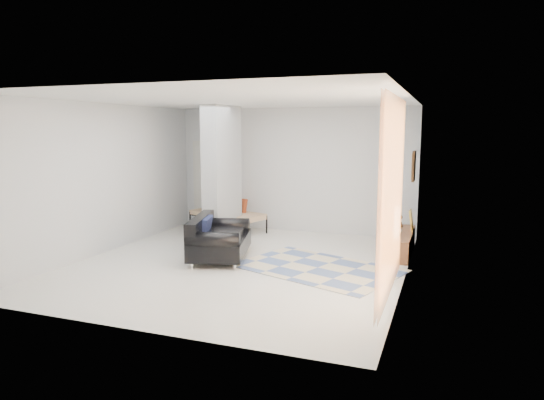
% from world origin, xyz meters
% --- Properties ---
extents(floor, '(6.00, 6.00, 0.00)m').
position_xyz_m(floor, '(0.00, 0.00, 0.00)').
color(floor, silver).
rests_on(floor, ground).
extents(ceiling, '(6.00, 6.00, 0.00)m').
position_xyz_m(ceiling, '(0.00, 0.00, 2.80)').
color(ceiling, white).
rests_on(ceiling, wall_back).
extents(wall_back, '(6.00, 0.00, 6.00)m').
position_xyz_m(wall_back, '(0.00, 3.00, 1.40)').
color(wall_back, silver).
rests_on(wall_back, ground).
extents(wall_front, '(6.00, 0.00, 6.00)m').
position_xyz_m(wall_front, '(0.00, -3.00, 1.40)').
color(wall_front, silver).
rests_on(wall_front, ground).
extents(wall_left, '(0.00, 6.00, 6.00)m').
position_xyz_m(wall_left, '(-2.75, 0.00, 1.40)').
color(wall_left, silver).
rests_on(wall_left, ground).
extents(wall_right, '(0.00, 6.00, 6.00)m').
position_xyz_m(wall_right, '(2.75, 0.00, 1.40)').
color(wall_right, silver).
rests_on(wall_right, ground).
extents(partition_column, '(0.35, 1.20, 2.80)m').
position_xyz_m(partition_column, '(-1.10, 1.60, 1.40)').
color(partition_column, '#9B9FA2').
rests_on(partition_column, floor).
extents(hallway_door, '(0.85, 0.06, 2.04)m').
position_xyz_m(hallway_door, '(-2.10, 2.96, 1.02)').
color(hallway_door, silver).
rests_on(hallway_door, floor).
extents(curtain, '(0.00, 2.55, 2.55)m').
position_xyz_m(curtain, '(2.67, -1.15, 1.45)').
color(curtain, orange).
rests_on(curtain, wall_right).
extents(wall_art, '(0.04, 0.45, 0.55)m').
position_xyz_m(wall_art, '(2.72, 1.70, 1.65)').
color(wall_art, '#3A220F').
rests_on(wall_art, wall_right).
extents(media_console, '(0.45, 1.67, 0.80)m').
position_xyz_m(media_console, '(2.52, 1.70, 0.21)').
color(media_console, brown).
rests_on(media_console, floor).
extents(loveseat, '(1.31, 1.77, 0.76)m').
position_xyz_m(loveseat, '(-0.55, 0.21, 0.36)').
color(loveseat, silver).
rests_on(loveseat, floor).
extents(daybed, '(1.92, 1.29, 0.77)m').
position_xyz_m(daybed, '(-1.42, 2.48, 0.42)').
color(daybed, black).
rests_on(daybed, floor).
extents(area_rug, '(3.02, 2.50, 0.01)m').
position_xyz_m(area_rug, '(1.33, 0.20, 0.01)').
color(area_rug, '#C5B896').
rests_on(area_rug, floor).
extents(cylinder_lamp, '(0.10, 0.10, 0.56)m').
position_xyz_m(cylinder_lamp, '(2.50, 1.24, 0.68)').
color(cylinder_lamp, beige).
rests_on(cylinder_lamp, media_console).
extents(bronze_figurine, '(0.13, 0.13, 0.23)m').
position_xyz_m(bronze_figurine, '(2.47, 2.25, 0.52)').
color(bronze_figurine, '#312415').
rests_on(bronze_figurine, media_console).
extents(vase, '(0.23, 0.23, 0.20)m').
position_xyz_m(vase, '(2.47, 1.50, 0.50)').
color(vase, white).
rests_on(vase, media_console).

